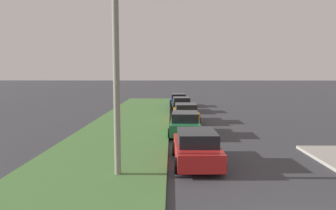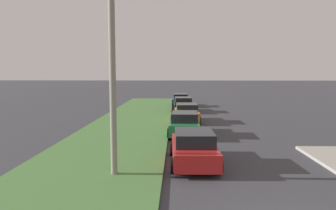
{
  "view_description": "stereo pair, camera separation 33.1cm",
  "coord_description": "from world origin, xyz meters",
  "px_view_note": "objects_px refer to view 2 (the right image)",
  "views": [
    {
      "loc": [
        -6.21,
        3.62,
        3.95
      ],
      "look_at": [
        14.51,
        3.87,
        1.8
      ],
      "focal_mm": 33.62,
      "sensor_mm": 36.0,
      "label": 1
    },
    {
      "loc": [
        -6.2,
        3.29,
        3.95
      ],
      "look_at": [
        14.51,
        3.87,
        1.8
      ],
      "focal_mm": 33.62,
      "sensor_mm": 36.0,
      "label": 2
    }
  ],
  "objects_px": {
    "parked_car_orange": "(187,113)",
    "parked_car_green": "(185,124)",
    "parked_car_red": "(194,148)",
    "streetlight": "(122,61)",
    "parked_car_black": "(183,105)",
    "parked_car_blue": "(181,100)"
  },
  "relations": [
    {
      "from": "parked_car_green",
      "to": "parked_car_blue",
      "type": "bearing_deg",
      "value": 2.44
    },
    {
      "from": "streetlight",
      "to": "parked_car_blue",
      "type": "bearing_deg",
      "value": -5.61
    },
    {
      "from": "parked_car_red",
      "to": "parked_car_orange",
      "type": "height_order",
      "value": "same"
    },
    {
      "from": "parked_car_green",
      "to": "parked_car_orange",
      "type": "relative_size",
      "value": 1.0
    },
    {
      "from": "parked_car_orange",
      "to": "streetlight",
      "type": "xyz_separation_m",
      "value": [
        -13.4,
        2.82,
        3.67
      ]
    },
    {
      "from": "parked_car_green",
      "to": "streetlight",
      "type": "distance_m",
      "value": 9.19
    },
    {
      "from": "parked_car_green",
      "to": "parked_car_black",
      "type": "xyz_separation_m",
      "value": [
        11.9,
        -0.12,
        0.0
      ]
    },
    {
      "from": "parked_car_orange",
      "to": "parked_car_green",
      "type": "bearing_deg",
      "value": 175.27
    },
    {
      "from": "parked_car_red",
      "to": "parked_car_blue",
      "type": "height_order",
      "value": "same"
    },
    {
      "from": "parked_car_black",
      "to": "streetlight",
      "type": "xyz_separation_m",
      "value": [
        -19.94,
        2.66,
        3.67
      ]
    },
    {
      "from": "parked_car_red",
      "to": "streetlight",
      "type": "bearing_deg",
      "value": 119.41
    },
    {
      "from": "parked_car_black",
      "to": "parked_car_red",
      "type": "bearing_deg",
      "value": 178.11
    },
    {
      "from": "streetlight",
      "to": "parked_car_black",
      "type": "bearing_deg",
      "value": -7.6
    },
    {
      "from": "parked_car_red",
      "to": "parked_car_blue",
      "type": "distance_m",
      "value": 23.49
    },
    {
      "from": "parked_car_black",
      "to": "streetlight",
      "type": "height_order",
      "value": "streetlight"
    },
    {
      "from": "parked_car_red",
      "to": "parked_car_orange",
      "type": "xyz_separation_m",
      "value": [
        11.74,
        -0.05,
        0.0
      ]
    },
    {
      "from": "parked_car_blue",
      "to": "streetlight",
      "type": "distance_m",
      "value": 25.53
    },
    {
      "from": "parked_car_red",
      "to": "streetlight",
      "type": "height_order",
      "value": "streetlight"
    },
    {
      "from": "parked_car_red",
      "to": "parked_car_black",
      "type": "bearing_deg",
      "value": -1.23
    },
    {
      "from": "parked_car_red",
      "to": "parked_car_green",
      "type": "distance_m",
      "value": 6.38
    },
    {
      "from": "parked_car_orange",
      "to": "parked_car_blue",
      "type": "height_order",
      "value": "same"
    },
    {
      "from": "parked_car_red",
      "to": "parked_car_blue",
      "type": "relative_size",
      "value": 1.01
    }
  ]
}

